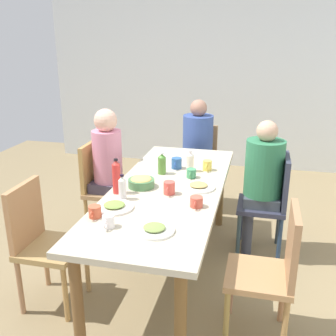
{
  "coord_description": "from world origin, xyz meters",
  "views": [
    {
      "loc": [
        2.69,
        0.65,
        1.85
      ],
      "look_at": [
        0.0,
        0.0,
        0.91
      ],
      "focal_mm": 41.98,
      "sensor_mm": 36.0,
      "label": 1
    }
  ],
  "objects_px": {
    "person_2": "(109,163)",
    "cup_3": "(169,188)",
    "chair_0": "(41,238)",
    "bottle_2": "(162,164)",
    "dining_table": "(168,197)",
    "chair_1": "(271,199)",
    "cup_2": "(207,165)",
    "bowl_0": "(141,182)",
    "cup_4": "(108,221)",
    "cup_0": "(191,173)",
    "cup_5": "(196,202)",
    "chair_2": "(101,184)",
    "plate_0": "(114,206)",
    "chair_4": "(198,161)",
    "plate_1": "(198,186)",
    "bottle_1": "(116,177)",
    "cup_1": "(95,212)",
    "bottle_3": "(122,188)",
    "bottle_0": "(190,162)",
    "plate_2": "(154,229)",
    "person_1": "(262,176)",
    "person_4": "(198,144)",
    "cup_6": "(177,163)",
    "chair_3": "(273,267)"
  },
  "relations": [
    {
      "from": "chair_0",
      "to": "bottle_0",
      "type": "height_order",
      "value": "bottle_0"
    },
    {
      "from": "chair_1",
      "to": "person_4",
      "type": "relative_size",
      "value": 0.74
    },
    {
      "from": "chair_1",
      "to": "cup_0",
      "type": "relative_size",
      "value": 7.99
    },
    {
      "from": "chair_2",
      "to": "cup_2",
      "type": "relative_size",
      "value": 8.02
    },
    {
      "from": "cup_0",
      "to": "cup_6",
      "type": "relative_size",
      "value": 0.91
    },
    {
      "from": "bottle_3",
      "to": "chair_2",
      "type": "bearing_deg",
      "value": -147.73
    },
    {
      "from": "person_2",
      "to": "plate_0",
      "type": "bearing_deg",
      "value": 23.62
    },
    {
      "from": "cup_0",
      "to": "cup_5",
      "type": "distance_m",
      "value": 0.56
    },
    {
      "from": "chair_0",
      "to": "bottle_2",
      "type": "distance_m",
      "value": 1.1
    },
    {
      "from": "chair_4",
      "to": "cup_4",
      "type": "xyz_separation_m",
      "value": [
        2.17,
        -0.19,
        0.29
      ]
    },
    {
      "from": "bottle_2",
      "to": "chair_1",
      "type": "bearing_deg",
      "value": 106.23
    },
    {
      "from": "bottle_3",
      "to": "bowl_0",
      "type": "bearing_deg",
      "value": 167.34
    },
    {
      "from": "cup_3",
      "to": "cup_6",
      "type": "distance_m",
      "value": 0.58
    },
    {
      "from": "plate_0",
      "to": "bowl_0",
      "type": "distance_m",
      "value": 0.42
    },
    {
      "from": "bottle_3",
      "to": "bottle_0",
      "type": "bearing_deg",
      "value": 153.36
    },
    {
      "from": "dining_table",
      "to": "bottle_0",
      "type": "distance_m",
      "value": 0.44
    },
    {
      "from": "bottle_0",
      "to": "bottle_2",
      "type": "xyz_separation_m",
      "value": [
        0.12,
        -0.21,
        0.0
      ]
    },
    {
      "from": "cup_2",
      "to": "bottle_2",
      "type": "relative_size",
      "value": 0.61
    },
    {
      "from": "person_4",
      "to": "plate_1",
      "type": "xyz_separation_m",
      "value": [
        1.33,
        0.23,
        0.05
      ]
    },
    {
      "from": "chair_3",
      "to": "cup_3",
      "type": "bearing_deg",
      "value": -118.45
    },
    {
      "from": "person_2",
      "to": "person_1",
      "type": "bearing_deg",
      "value": 90.0
    },
    {
      "from": "chair_2",
      "to": "chair_4",
      "type": "bearing_deg",
      "value": 139.49
    },
    {
      "from": "chair_4",
      "to": "bottle_2",
      "type": "height_order",
      "value": "bottle_2"
    },
    {
      "from": "person_4",
      "to": "cup_6",
      "type": "height_order",
      "value": "person_4"
    },
    {
      "from": "cup_1",
      "to": "cup_4",
      "type": "relative_size",
      "value": 1.06
    },
    {
      "from": "dining_table",
      "to": "cup_4",
      "type": "height_order",
      "value": "cup_4"
    },
    {
      "from": "cup_6",
      "to": "bottle_0",
      "type": "relative_size",
      "value": 0.68
    },
    {
      "from": "chair_0",
      "to": "chair_1",
      "type": "relative_size",
      "value": 1.0
    },
    {
      "from": "plate_2",
      "to": "person_1",
      "type": "bearing_deg",
      "value": 154.13
    },
    {
      "from": "person_2",
      "to": "cup_3",
      "type": "distance_m",
      "value": 1.0
    },
    {
      "from": "chair_0",
      "to": "person_2",
      "type": "distance_m",
      "value": 1.1
    },
    {
      "from": "cup_3",
      "to": "bottle_1",
      "type": "distance_m",
      "value": 0.39
    },
    {
      "from": "bowl_0",
      "to": "cup_4",
      "type": "distance_m",
      "value": 0.67
    },
    {
      "from": "chair_3",
      "to": "bottle_2",
      "type": "relative_size",
      "value": 4.91
    },
    {
      "from": "bottle_1",
      "to": "bowl_0",
      "type": "bearing_deg",
      "value": 139.21
    },
    {
      "from": "chair_1",
      "to": "plate_0",
      "type": "distance_m",
      "value": 1.46
    },
    {
      "from": "dining_table",
      "to": "chair_1",
      "type": "bearing_deg",
      "value": 124.43
    },
    {
      "from": "plate_2",
      "to": "cup_3",
      "type": "height_order",
      "value": "cup_3"
    },
    {
      "from": "bowl_0",
      "to": "cup_1",
      "type": "bearing_deg",
      "value": -12.84
    },
    {
      "from": "chair_4",
      "to": "bowl_0",
      "type": "xyz_separation_m",
      "value": [
        1.5,
        -0.2,
        0.29
      ]
    },
    {
      "from": "person_1",
      "to": "cup_2",
      "type": "xyz_separation_m",
      "value": [
        0.09,
        -0.46,
        0.08
      ]
    },
    {
      "from": "cup_2",
      "to": "plate_2",
      "type": "bearing_deg",
      "value": -7.09
    },
    {
      "from": "chair_0",
      "to": "cup_1",
      "type": "relative_size",
      "value": 7.75
    },
    {
      "from": "cup_0",
      "to": "bottle_2",
      "type": "bearing_deg",
      "value": -98.45
    },
    {
      "from": "plate_2",
      "to": "bottle_0",
      "type": "height_order",
      "value": "bottle_0"
    },
    {
      "from": "person_1",
      "to": "plate_1",
      "type": "bearing_deg",
      "value": -42.49
    },
    {
      "from": "chair_4",
      "to": "plate_1",
      "type": "bearing_deg",
      "value": 9.1
    },
    {
      "from": "cup_2",
      "to": "cup_5",
      "type": "relative_size",
      "value": 0.92
    },
    {
      "from": "cup_3",
      "to": "cup_0",
      "type": "bearing_deg",
      "value": 165.86
    },
    {
      "from": "bottle_2",
      "to": "cup_4",
      "type": "bearing_deg",
      "value": -4.29
    }
  ]
}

